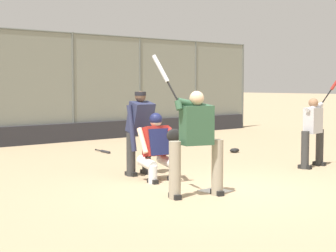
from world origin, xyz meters
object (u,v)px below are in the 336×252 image
Objects in this scene: catcher_behind_plate at (158,146)px; batter_on_deck at (313,130)px; spare_bat_near_backstop at (104,151)px; batter_at_plate at (196,139)px; fielding_glove_on_dirt at (235,150)px; umpire_home at (140,130)px.

batter_on_deck is at bearing 175.81° from catcher_behind_plate.
batter_on_deck reaches higher than catcher_behind_plate.
catcher_behind_plate is 1.57× the size of spare_bat_near_backstop.
batter_at_plate reaches higher than batter_on_deck.
catcher_behind_plate is 0.59× the size of batter_on_deck.
umpire_home is at bearing 16.26° from fielding_glove_on_dirt.
batter_at_plate is 4.18m from batter_on_deck.
umpire_home is (-0.67, -2.24, -0.04)m from batter_at_plate.
batter_at_plate is at bearing 74.38° from umpire_home.
fielding_glove_on_dirt is (-4.31, -1.94, -0.60)m from catcher_behind_plate.
batter_on_deck is 3.03m from fielding_glove_on_dirt.
catcher_behind_plate is at bearing 24.23° from fielding_glove_on_dirt.
umpire_home is at bearing -88.79° from batter_at_plate.
batter_at_plate reaches higher than spare_bat_near_backstop.
batter_on_deck reaches higher than fielding_glove_on_dirt.
batter_at_plate is 2.81× the size of spare_bat_near_backstop.
umpire_home reaches higher than catcher_behind_plate.
batter_at_plate reaches higher than umpire_home.
umpire_home is at bearing -16.71° from spare_bat_near_backstop.
batter_at_plate is 6.17m from spare_bat_near_backstop.
catcher_behind_plate is 4.14× the size of fielding_glove_on_dirt.
umpire_home is (-0.16, -0.73, 0.23)m from catcher_behind_plate.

